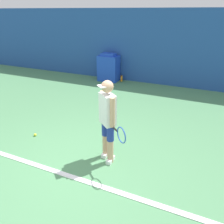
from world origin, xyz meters
TOP-DOWN VIEW (x-y plane):
  - ground_plane at (0.00, 0.00)m, footprint 24.00×24.00m
  - back_wall at (0.00, 5.83)m, footprint 24.00×0.10m
  - court_baseline at (0.00, -0.22)m, footprint 21.60×0.10m
  - tennis_player at (0.46, 0.53)m, footprint 0.72×0.62m
  - tennis_ball at (-1.49, 0.62)m, footprint 0.07×0.07m
  - covered_chair at (-1.78, 5.44)m, footprint 0.82×0.56m
  - water_bottle at (-1.23, 5.53)m, footprint 0.09×0.09m

SIDE VIEW (x-z plane):
  - ground_plane at x=0.00m, z-range 0.00..0.00m
  - court_baseline at x=0.00m, z-range 0.00..0.01m
  - tennis_ball at x=-1.49m, z-range 0.00..0.07m
  - water_bottle at x=-1.23m, z-range -0.01..0.27m
  - covered_chair at x=-1.78m, z-range -0.02..1.11m
  - tennis_player at x=0.46m, z-range 0.09..1.72m
  - back_wall at x=0.00m, z-range 0.00..2.80m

